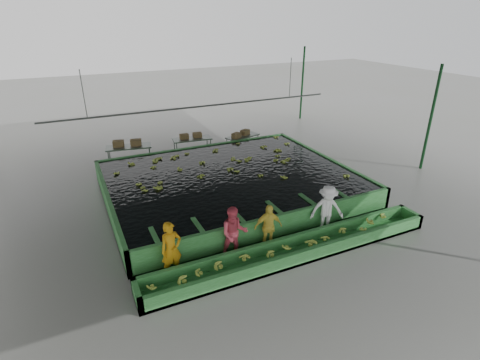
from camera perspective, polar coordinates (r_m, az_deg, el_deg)
name	(u,v)px	position (r m, az deg, el deg)	size (l,w,h in m)	color
ground	(245,208)	(14.86, 0.83, -4.24)	(80.00, 80.00, 0.00)	slate
shed_roof	(246,79)	(13.24, 0.96, 15.18)	(20.00, 22.00, 0.04)	slate
shed_posts	(246,148)	(13.85, 0.89, 4.91)	(20.00, 22.00, 5.00)	#113B1A
flotation_tank	(230,183)	(15.88, -1.54, -0.48)	(10.00, 8.00, 0.90)	#34803A
tank_water	(230,174)	(15.72, -1.56, 0.84)	(9.70, 7.70, 0.00)	black
sorting_trough	(296,250)	(12.08, 8.49, -10.48)	(10.00, 1.00, 0.50)	#34803A
cableway_rail	(199,107)	(18.16, -6.20, 11.06)	(0.08, 0.08, 14.00)	#59605B
rail_hanger_left	(83,94)	(17.03, -22.76, 11.95)	(0.04, 0.04, 2.00)	#59605B
rail_hanger_right	(290,78)	(20.14, 7.67, 15.17)	(0.04, 0.04, 2.00)	#59605B
worker_a	(171,250)	(11.05, -10.42, -10.38)	(0.63, 0.42, 1.73)	#C8860E
worker_b	(234,233)	(11.58, -0.89, -8.12)	(0.85, 0.66, 1.75)	#DC465A
worker_c	(268,227)	(12.09, 4.31, -7.15)	(0.93, 0.39, 1.58)	#F6DE4B
worker_d	(327,210)	(13.21, 13.12, -4.41)	(1.15, 0.66, 1.77)	white
packing_table_left	(130,156)	(19.66, -16.44, 3.60)	(2.19, 0.87, 0.99)	#59605B
packing_table_mid	(193,147)	(20.44, -7.25, 5.09)	(2.04, 0.82, 0.93)	#59605B
packing_table_right	(243,143)	(20.90, 0.40, 5.63)	(1.92, 0.77, 0.87)	#59605B
box_stack_left	(128,146)	(19.57, -16.76, 5.02)	(1.36, 0.38, 0.29)	brown
box_stack_mid	(191,138)	(20.36, -7.50, 6.38)	(1.17, 0.32, 0.25)	brown
box_stack_right	(241,136)	(20.67, 0.12, 6.70)	(1.24, 0.34, 0.27)	brown
floating_bananas	(222,168)	(16.40, -2.69, 1.84)	(8.89, 6.06, 0.12)	#9AB43C
trough_bananas	(296,246)	(11.99, 8.53, -9.89)	(9.43, 0.63, 0.13)	#9AB43C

